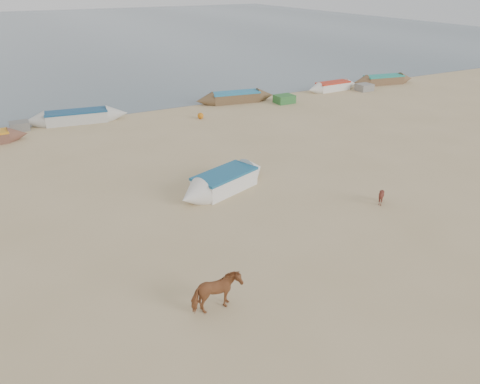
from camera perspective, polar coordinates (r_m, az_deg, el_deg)
name	(u,v)px	position (r m, az deg, el deg)	size (l,w,h in m)	color
ground	(291,257)	(17.59, 6.22, -7.84)	(140.00, 140.00, 0.00)	tan
sea	(32,33)	(94.92, -23.98, 17.29)	(160.00, 160.00, 0.00)	slate
cow_adult	(216,293)	(14.65, -2.89, -12.16)	(0.71, 1.55, 1.31)	brown
calf_front	(381,197)	(22.03, 16.83, -0.53)	(0.64, 0.72, 0.79)	#56231B
near_canoe	(225,181)	(22.51, -1.88, 1.33)	(5.44, 1.47, 0.92)	white
waterline_canoes	(119,115)	(34.64, -14.48, 9.05)	(54.11, 4.49, 0.92)	brown
beach_clutter	(181,112)	(35.13, -7.21, 9.65)	(41.94, 4.02, 0.64)	#2C6232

